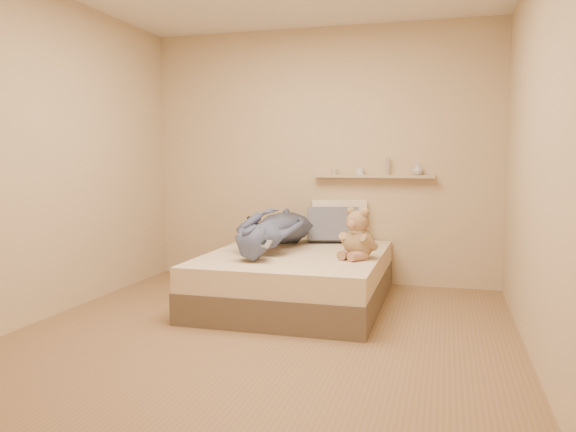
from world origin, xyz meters
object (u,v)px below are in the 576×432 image
(game_console, at_px, (261,243))
(pillow_grey, at_px, (333,225))
(bed, at_px, (297,278))
(teddy_bear, at_px, (358,238))
(dark_plush, at_px, (253,231))
(person, at_px, (276,228))
(wall_shelf, at_px, (373,176))
(pillow_cream, at_px, (339,221))

(game_console, distance_m, pillow_grey, 1.29)
(bed, distance_m, teddy_bear, 0.71)
(game_console, height_order, teddy_bear, teddy_bear)
(dark_plush, relative_size, person, 0.16)
(dark_plush, bearing_deg, wall_shelf, 19.61)
(game_console, relative_size, teddy_bear, 0.44)
(pillow_cream, bearing_deg, teddy_bear, -71.04)
(bed, height_order, pillow_grey, pillow_grey)
(dark_plush, height_order, pillow_grey, pillow_grey)
(pillow_cream, bearing_deg, bed, -105.15)
(pillow_cream, xyz_separation_m, pillow_grey, (-0.03, -0.14, -0.03))
(game_console, bearing_deg, teddy_bear, 29.38)
(dark_plush, xyz_separation_m, pillow_grey, (0.78, 0.19, 0.06))
(pillow_cream, bearing_deg, pillow_grey, -103.80)
(game_console, height_order, pillow_cream, pillow_cream)
(pillow_cream, xyz_separation_m, wall_shelf, (0.33, 0.08, 0.45))
(game_console, xyz_separation_m, person, (-0.10, 0.71, 0.03))
(pillow_grey, bearing_deg, game_console, -104.91)
(game_console, relative_size, person, 0.12)
(teddy_bear, relative_size, person, 0.27)
(person, bearing_deg, dark_plush, -45.09)
(game_console, xyz_separation_m, wall_shelf, (0.69, 1.47, 0.49))
(bed, distance_m, game_console, 0.69)
(wall_shelf, bearing_deg, pillow_cream, -166.35)
(bed, height_order, wall_shelf, wall_shelf)
(bed, xyz_separation_m, wall_shelf, (0.55, 0.91, 0.88))
(dark_plush, xyz_separation_m, person, (0.35, -0.35, 0.08))
(bed, distance_m, dark_plush, 0.84)
(person, relative_size, wall_shelf, 1.32)
(teddy_bear, xyz_separation_m, dark_plush, (-1.15, 0.67, -0.06))
(dark_plush, distance_m, pillow_grey, 0.80)
(teddy_bear, bearing_deg, person, 158.76)
(dark_plush, relative_size, pillow_cream, 0.47)
(pillow_grey, bearing_deg, bed, -105.42)
(dark_plush, distance_m, wall_shelf, 1.32)
(teddy_bear, height_order, pillow_cream, teddy_bear)
(pillow_grey, bearing_deg, teddy_bear, -66.23)
(teddy_bear, height_order, pillow_grey, teddy_bear)
(pillow_grey, relative_size, person, 0.32)
(person, bearing_deg, wall_shelf, -135.67)
(person, xyz_separation_m, wall_shelf, (0.79, 0.76, 0.46))
(teddy_bear, distance_m, pillow_grey, 0.93)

